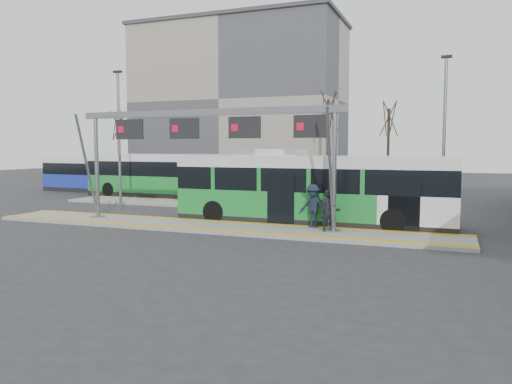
% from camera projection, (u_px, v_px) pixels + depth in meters
% --- Properties ---
extents(ground, '(120.00, 120.00, 0.00)m').
position_uv_depth(ground, '(211.00, 228.00, 22.46)').
color(ground, '#2D2D30').
rests_on(ground, ground).
extents(platform_main, '(22.00, 3.00, 0.15)m').
position_uv_depth(platform_main, '(211.00, 227.00, 22.45)').
color(platform_main, gray).
rests_on(platform_main, ground).
extents(platform_second, '(20.00, 3.00, 0.15)m').
position_uv_depth(platform_second, '(211.00, 204.00, 31.33)').
color(platform_second, gray).
rests_on(platform_second, ground).
extents(tactile_main, '(22.00, 2.65, 0.02)m').
position_uv_depth(tactile_main, '(211.00, 225.00, 22.44)').
color(tactile_main, gold).
rests_on(tactile_main, platform_main).
extents(tactile_second, '(20.00, 0.35, 0.02)m').
position_uv_depth(tactile_second, '(219.00, 201.00, 32.39)').
color(tactile_second, gold).
rests_on(tactile_second, platform_second).
extents(gantry, '(13.00, 1.68, 5.20)m').
position_uv_depth(gantry, '(206.00, 133.00, 22.45)').
color(gantry, slate).
rests_on(gantry, platform_main).
extents(apartment_block, '(24.50, 12.50, 18.40)m').
position_uv_depth(apartment_block, '(240.00, 102.00, 60.14)').
color(apartment_block, '#9C9482').
rests_on(apartment_block, ground).
extents(hero_bus, '(13.00, 2.92, 3.56)m').
position_uv_depth(hero_bus, '(311.00, 190.00, 23.47)').
color(hero_bus, black).
rests_on(hero_bus, ground).
extents(bg_bus_green, '(12.82, 3.37, 3.17)m').
position_uv_depth(bg_bus_green, '(168.00, 176.00, 36.52)').
color(bg_bus_green, black).
rests_on(bg_bus_green, ground).
extents(bg_bus_blue, '(11.05, 3.15, 2.85)m').
position_uv_depth(bg_bus_blue, '(102.00, 175.00, 41.20)').
color(bg_bus_blue, black).
rests_on(bg_bus_blue, ground).
extents(passenger_a, '(0.75, 0.66, 1.74)m').
position_uv_depth(passenger_a, '(329.00, 211.00, 20.62)').
color(passenger_a, black).
rests_on(passenger_a, platform_main).
extents(passenger_b, '(0.98, 0.94, 1.60)m').
position_uv_depth(passenger_b, '(331.00, 212.00, 20.89)').
color(passenger_b, black).
rests_on(passenger_b, platform_main).
extents(passenger_c, '(1.36, 0.99, 1.89)m').
position_uv_depth(passenger_c, '(313.00, 206.00, 21.65)').
color(passenger_c, '#1A202F').
rests_on(passenger_c, platform_main).
extents(tree_left, '(1.40, 1.40, 9.36)m').
position_uv_depth(tree_left, '(328.00, 112.00, 47.97)').
color(tree_left, '#382B21').
rests_on(tree_left, ground).
extents(tree_mid, '(1.40, 1.40, 8.58)m').
position_uv_depth(tree_mid, '(389.00, 119.00, 49.84)').
color(tree_mid, '#382B21').
rests_on(tree_mid, ground).
extents(tree_far, '(1.40, 1.40, 8.14)m').
position_uv_depth(tree_far, '(118.00, 126.00, 57.43)').
color(tree_far, '#382B21').
rests_on(tree_far, ground).
extents(lamp_west, '(0.50, 0.25, 8.17)m').
position_uv_depth(lamp_west, '(119.00, 136.00, 29.77)').
color(lamp_west, slate).
rests_on(lamp_west, ground).
extents(lamp_east, '(0.50, 0.25, 8.03)m').
position_uv_depth(lamp_east, '(444.00, 135.00, 24.18)').
color(lamp_east, slate).
rests_on(lamp_east, ground).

